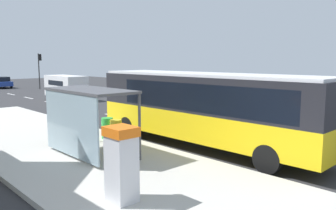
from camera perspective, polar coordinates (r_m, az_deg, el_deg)
ground_plane at (r=27.46m, az=-15.33°, el=-0.62°), size 56.00×92.00×0.04m
sidewalk_platform at (r=14.08m, az=-15.38°, el=-7.83°), size 6.20×30.00×0.18m
lane_stripe_seg_1 at (r=16.22m, az=11.44°, el=-5.98°), size 0.16×2.20×0.01m
lane_stripe_seg_2 at (r=19.46m, az=-0.67°, el=-3.56°), size 0.16×2.20×0.01m
lane_stripe_seg_3 at (r=23.33m, az=-9.01°, el=-1.79°), size 0.16×2.20×0.01m
lane_stripe_seg_4 at (r=27.57m, az=-14.88°, el=-0.52°), size 0.16×2.20×0.01m
lane_stripe_seg_5 at (r=32.03m, az=-19.15°, el=0.41°), size 0.16×2.20×0.01m
lane_stripe_seg_6 at (r=36.62m, az=-22.36°, el=1.11°), size 0.16×2.20×0.01m
lane_stripe_seg_7 at (r=41.32m, az=-24.85°, el=1.65°), size 0.16×2.20×0.01m
bus at (r=14.58m, az=6.00°, el=-0.04°), size 2.64×11.04×3.21m
white_van at (r=33.47m, az=-16.78°, el=3.10°), size 2.11×5.24×2.30m
sedan_near at (r=51.12m, az=-26.20°, el=3.46°), size 1.94×4.45×1.52m
ticket_machine at (r=8.76m, az=-7.79°, el=-9.72°), size 0.66×0.76×1.94m
recycling_bin_yellow at (r=15.32m, az=-8.72°, el=-4.23°), size 0.52×0.52×0.95m
recycling_bin_green at (r=15.89m, az=-10.16°, el=-3.83°), size 0.52×0.52×0.95m
traffic_light_near_side at (r=47.25m, az=-20.75°, el=6.25°), size 0.49×0.28×4.59m
bus_shelter at (r=12.99m, az=-14.09°, el=-0.03°), size 1.80×4.00×2.50m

